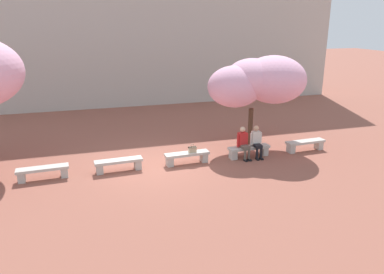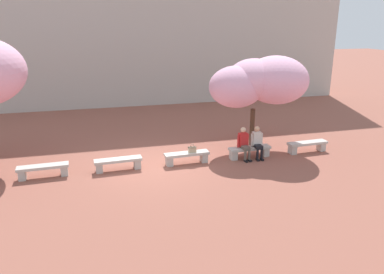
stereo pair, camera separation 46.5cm
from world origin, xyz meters
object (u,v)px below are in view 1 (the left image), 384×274
Objects in this scene: stone_bench_far_east at (305,144)px; person_seated_right at (257,140)px; stone_bench_near_west at (43,171)px; stone_bench_east_end at (249,150)px; stone_bench_center at (119,163)px; person_seated_left at (243,142)px; cherry_tree_main at (258,81)px; handbag at (192,149)px; stone_bench_near_east at (187,156)px.

stone_bench_far_east is 2.36m from person_seated_right.
person_seated_right is at bearing -0.38° from stone_bench_near_west.
stone_bench_center is at bearing 180.00° from stone_bench_east_end.
cherry_tree_main reaches higher than person_seated_left.
person_seated_right is at bearing -0.79° from handbag.
stone_bench_east_end is 2.98m from cherry_tree_main.
stone_bench_center is 0.42× the size of cherry_tree_main.
person_seated_left is 3.81× the size of handbag.
stone_bench_far_east is 2.93m from person_seated_left.
person_seated_left reaches higher than stone_bench_center.
stone_bench_far_east is at bearing 0.00° from stone_bench_near_east.
person_seated_right reaches higher than stone_bench_center.
stone_bench_near_east is at bearing 180.00° from stone_bench_east_end.
stone_bench_east_end is 2.62m from stone_bench_far_east.
person_seated_right reaches higher than stone_bench_far_east.
stone_bench_center is 2.85m from handbag.
stone_bench_near_east is 4.49m from cherry_tree_main.
handbag is 0.08× the size of cherry_tree_main.
stone_bench_east_end is at bearing -124.66° from cherry_tree_main.
cherry_tree_main reaches higher than stone_bench_east_end.
stone_bench_far_east is 3.36m from cherry_tree_main.
person_seated_right is (8.15, -0.05, 0.40)m from stone_bench_near_west.
handbag reaches higher than stone_bench_near_east.
person_seated_right reaches higher than stone_bench_east_end.
person_seated_right is (-2.33, -0.05, 0.40)m from stone_bench_far_east.
stone_bench_center is (2.62, 0.00, 0.00)m from stone_bench_near_west.
cherry_tree_main is (-1.77, 1.23, 2.57)m from stone_bench_far_east.
stone_bench_east_end is (2.62, 0.00, 0.00)m from stone_bench_near_east.
handbag is (-2.70, 0.04, -0.12)m from person_seated_right.
stone_bench_far_east is at bearing -34.76° from cherry_tree_main.
stone_bench_near_west is at bearing 180.00° from stone_bench_far_east.
stone_bench_center is 7.86m from stone_bench_far_east.
person_seated_left is at bearing -1.30° from stone_bench_near_east.
stone_bench_far_east is at bearing 0.00° from stone_bench_east_end.
stone_bench_east_end is at bearing 180.00° from stone_bench_far_east.
stone_bench_far_east is 1.36× the size of person_seated_left.
person_seated_right is at bearing -0.55° from stone_bench_center.
person_seated_left is 2.77m from cherry_tree_main.
handbag is (5.45, -0.02, 0.28)m from stone_bench_near_west.
stone_bench_near_west is 5.19× the size of handbag.
stone_bench_near_west is 5.46m from handbag.
stone_bench_center is 5.19× the size of handbag.
handbag reaches higher than stone_bench_far_east.
handbag is at bearing -159.08° from cherry_tree_main.
person_seated_right is (2.91, -0.05, 0.40)m from stone_bench_near_east.
stone_bench_near_east is 1.36× the size of person_seated_left.
stone_bench_east_end and stone_bench_far_east have the same top height.
stone_bench_near_east is at bearing 180.00° from stone_bench_far_east.
stone_bench_center is at bearing 179.67° from handbag.
stone_bench_center and stone_bench_east_end have the same top height.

